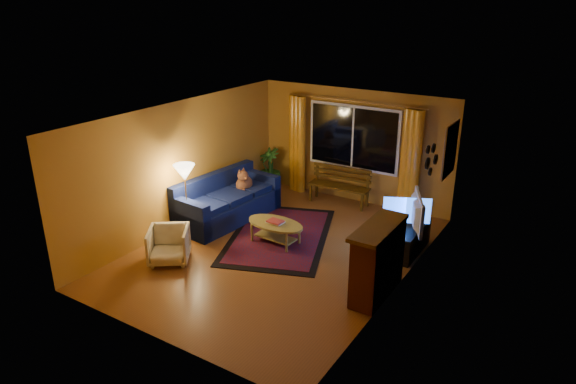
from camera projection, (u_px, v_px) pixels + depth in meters
The scene contains 22 objects.
floor at pixel (279, 251), 9.32m from camera, with size 4.50×6.00×0.02m, color brown.
ceiling at pixel (278, 115), 8.41m from camera, with size 4.50×6.00×0.02m, color white.
wall_back at pixel (354, 146), 11.24m from camera, with size 4.50×0.02×2.50m, color #BA7F29.
wall_left at pixel (182, 165), 9.99m from camera, with size 0.02×6.00×2.50m, color #BA7F29.
wall_right at pixel (404, 214), 7.74m from camera, with size 0.02×6.00×2.50m, color #BA7F29.
window at pixel (353, 138), 11.12m from camera, with size 2.00×0.02×1.30m, color black.
curtain_rod at pixel (354, 101), 10.79m from camera, with size 0.03×0.03×3.20m, color #BF8C3F.
curtain_left at pixel (298, 144), 11.86m from camera, with size 0.36×0.36×2.24m, color orange.
curtain_right at pixel (411, 163), 10.51m from camera, with size 0.36×0.36×2.24m, color orange.
bench at pixel (339, 195), 11.35m from camera, with size 1.36×0.40×0.41m, color #432908.
potted_plant at pixel (269, 168), 12.20m from camera, with size 0.54×0.54×0.97m, color #235B1E.
sofa at pixel (227, 198), 10.47m from camera, with size 0.98×2.28×0.92m, color #0D1647.
dog at pixel (244, 181), 10.77m from camera, with size 0.32×0.43×0.47m, color brown, non-canonical shape.
armchair at pixel (169, 243), 8.83m from camera, with size 0.67×0.63×0.69m, color beige.
floor_lamp at pixel (187, 201), 9.67m from camera, with size 0.24×0.24×1.42m, color #BF8C3F.
rug at pixel (279, 236), 9.88m from camera, with size 1.80×2.85×0.02m, color #6A090A.
coffee_table at pixel (275, 233), 9.54m from camera, with size 1.15×1.15×0.42m, color olive.
tv_console at pixel (410, 239), 9.20m from camera, with size 0.39×1.17×0.49m, color black.
television at pixel (412, 212), 9.00m from camera, with size 1.04×0.14×0.60m, color black.
fireplace at pixel (378, 263), 7.78m from camera, with size 0.40×1.20×1.10m, color maroon.
mirror_cluster at pixel (431, 157), 8.59m from camera, with size 0.06×0.60×0.56m, color black, non-canonical shape.
painting at pixel (450, 150), 9.55m from camera, with size 0.04×0.76×0.96m, color #C96417.
Camera 1 is at (4.56, -6.94, 4.35)m, focal length 32.00 mm.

